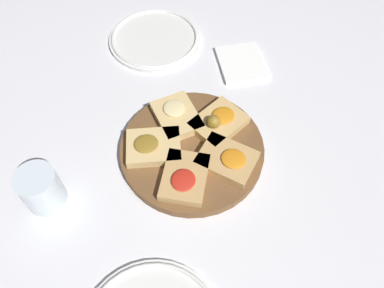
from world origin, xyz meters
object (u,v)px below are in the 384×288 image
serving_board (192,149)px  water_glass (41,189)px  napkin_stack (241,63)px  plate_right (155,38)px

serving_board → water_glass: size_ratio=3.46×
water_glass → napkin_stack: size_ratio=0.68×
plate_right → napkin_stack: plate_right is taller
serving_board → napkin_stack: serving_board is taller
serving_board → water_glass: 0.32m
water_glass → serving_board: bearing=-99.8°
plate_right → water_glass: (-0.31, 0.41, 0.04)m
serving_board → water_glass: water_glass is taller
water_glass → napkin_stack: (0.11, -0.56, -0.04)m
plate_right → napkin_stack: bearing=-142.9°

